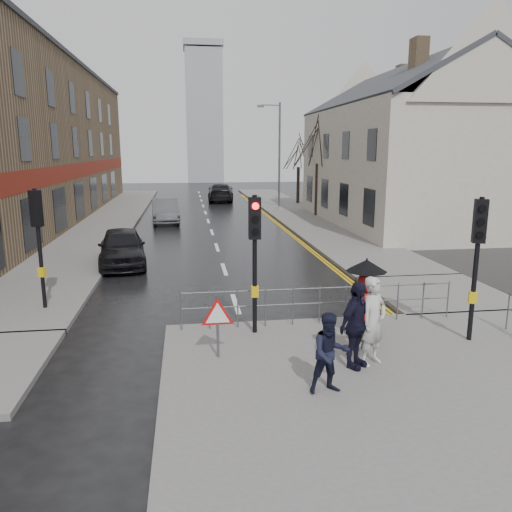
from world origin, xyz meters
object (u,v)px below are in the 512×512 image
object	(u,v)px
pedestrian_a	(373,321)
pedestrian_b	(330,353)
pedestrian_d	(356,325)
car_parked	(122,247)
car_mid	(165,211)
pedestrian_with_umbrella	(365,295)

from	to	relation	value
pedestrian_a	pedestrian_b	bearing A→B (deg)	-169.98
pedestrian_d	car_parked	xyz separation A→B (m)	(-5.98, 10.85, -0.30)
pedestrian_a	pedestrian_d	world-z (taller)	pedestrian_a
pedestrian_a	car_mid	world-z (taller)	pedestrian_a
pedestrian_with_umbrella	pedestrian_b	bearing A→B (deg)	-122.45
pedestrian_d	car_mid	world-z (taller)	pedestrian_d
pedestrian_b	car_mid	bearing A→B (deg)	94.25
car_parked	pedestrian_b	bearing A→B (deg)	-73.28
car_mid	pedestrian_with_umbrella	bearing A→B (deg)	-80.23
pedestrian_a	car_parked	world-z (taller)	pedestrian_a
pedestrian_d	car_mid	xyz separation A→B (m)	(-4.71, 22.83, -0.29)
car_parked	pedestrian_a	bearing A→B (deg)	-65.98
car_mid	car_parked	bearing A→B (deg)	-100.53
pedestrian_with_umbrella	pedestrian_a	bearing A→B (deg)	-102.88
pedestrian_b	car_mid	xyz separation A→B (m)	(-3.88, 23.83, -0.15)
pedestrian_with_umbrella	car_mid	distance (m)	22.07
pedestrian_d	car_parked	distance (m)	12.39
pedestrian_with_umbrella	car_parked	bearing A→B (deg)	125.46
pedestrian_with_umbrella	car_mid	size ratio (longest dim) A/B	0.42
pedestrian_with_umbrella	pedestrian_d	distance (m)	1.63
pedestrian_a	pedestrian_d	xyz separation A→B (m)	(-0.42, -0.12, -0.03)
pedestrian_with_umbrella	car_parked	size ratio (longest dim) A/B	0.44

